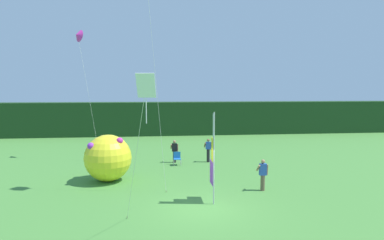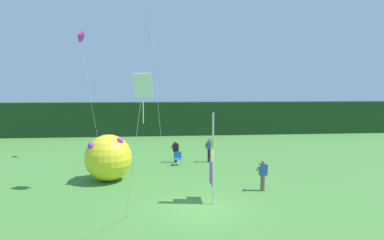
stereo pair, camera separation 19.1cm
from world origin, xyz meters
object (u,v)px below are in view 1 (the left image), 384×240
(banner_flag, at_px, (213,159))
(kite_magenta_delta_2, at_px, (78,36))
(person_mid_field, at_px, (208,150))
(inflatable_balloon, at_px, (108,158))
(person_far_left, at_px, (263,174))
(person_near_banner, at_px, (174,151))
(kite_white_diamond_0, at_px, (144,98))
(folding_chair, at_px, (177,158))

(banner_flag, distance_m, kite_magenta_delta_2, 15.12)
(banner_flag, bearing_deg, person_mid_field, 82.16)
(inflatable_balloon, bearing_deg, person_mid_field, 32.49)
(person_far_left, height_order, kite_magenta_delta_2, kite_magenta_delta_2)
(person_near_banner, bearing_deg, banner_flag, -81.21)
(banner_flag, relative_size, kite_white_diamond_0, 0.74)
(person_near_banner, bearing_deg, kite_magenta_delta_2, 161.66)
(inflatable_balloon, xyz_separation_m, kite_white_diamond_0, (2.40, -9.02, 3.64))
(folding_chair, relative_size, kite_white_diamond_0, 0.16)
(kite_magenta_delta_2, bearing_deg, folding_chair, -23.50)
(inflatable_balloon, bearing_deg, kite_white_diamond_0, -75.10)
(kite_white_diamond_0, bearing_deg, person_near_banner, 83.07)
(inflatable_balloon, bearing_deg, folding_chair, 39.73)
(person_near_banner, xyz_separation_m, person_far_left, (4.14, -6.89, 0.01))
(person_mid_field, bearing_deg, person_far_left, -75.57)
(person_near_banner, relative_size, kite_white_diamond_0, 0.28)
(banner_flag, xyz_separation_m, kite_white_diamond_0, (-2.89, -4.95, 2.96))
(kite_magenta_delta_2, bearing_deg, person_far_left, -39.74)
(inflatable_balloon, relative_size, kite_magenta_delta_2, 0.28)
(banner_flag, distance_m, person_far_left, 3.39)
(person_mid_field, distance_m, person_far_left, 6.98)
(person_far_left, xyz_separation_m, kite_white_diamond_0, (-5.75, -6.34, 4.11))
(person_far_left, bearing_deg, kite_white_diamond_0, -132.19)
(folding_chair, xyz_separation_m, kite_magenta_delta_2, (-7.03, 3.06, 8.58))
(folding_chair, height_order, kite_magenta_delta_2, kite_magenta_delta_2)
(kite_white_diamond_0, relative_size, kite_magenta_delta_2, 0.59)
(inflatable_balloon, height_order, kite_white_diamond_0, kite_white_diamond_0)
(person_near_banner, distance_m, person_mid_field, 2.41)
(kite_white_diamond_0, bearing_deg, person_far_left, 47.81)
(banner_flag, height_order, person_near_banner, banner_flag)
(banner_flag, xyz_separation_m, person_mid_field, (1.12, 8.15, -1.12))
(banner_flag, bearing_deg, person_far_left, 26.00)
(person_far_left, bearing_deg, inflatable_balloon, 161.83)
(person_near_banner, xyz_separation_m, inflatable_balloon, (-4.01, -4.22, 0.48))
(banner_flag, relative_size, person_mid_field, 2.51)
(kite_white_diamond_0, xyz_separation_m, kite_magenta_delta_2, (-5.29, 15.52, 4.12))
(banner_flag, distance_m, folding_chair, 7.75)
(person_far_left, bearing_deg, kite_magenta_delta_2, 140.26)
(folding_chair, bearing_deg, person_far_left, -56.80)
(person_far_left, relative_size, folding_chair, 1.82)
(person_mid_field, xyz_separation_m, person_far_left, (1.74, -6.76, -0.03))
(inflatable_balloon, bearing_deg, banner_flag, -37.58)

